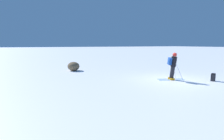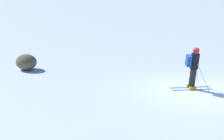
# 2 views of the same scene
# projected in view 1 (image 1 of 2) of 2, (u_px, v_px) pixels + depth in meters

# --- Properties ---
(ground_plane) EXTENTS (300.00, 300.00, 0.00)m
(ground_plane) POSITION_uv_depth(u_px,v_px,m) (174.00, 80.00, 11.32)
(ground_plane) COLOR white
(skier) EXTENTS (1.34, 1.77, 1.84)m
(skier) POSITION_uv_depth(u_px,v_px,m) (173.00, 65.00, 11.19)
(skier) COLOR #1E7AC6
(skier) RESTS_ON ground
(spare_backpack) EXTENTS (0.32, 0.36, 0.50)m
(spare_backpack) POSITION_uv_depth(u_px,v_px,m) (213.00, 77.00, 11.08)
(spare_backpack) COLOR black
(spare_backpack) RESTS_ON ground
(exposed_boulder_0) EXTENTS (1.21, 1.03, 0.79)m
(exposed_boulder_0) POSITION_uv_depth(u_px,v_px,m) (74.00, 66.00, 15.44)
(exposed_boulder_0) COLOR brown
(exposed_boulder_0) RESTS_ON ground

